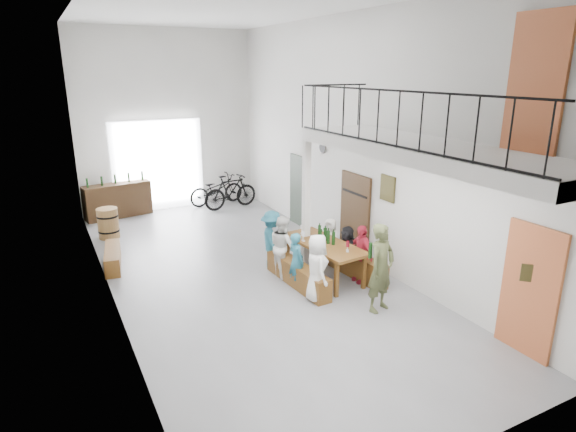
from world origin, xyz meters
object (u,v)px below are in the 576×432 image
tasting_table (324,246)px  bench_inner (297,274)px  side_bench (113,258)px  serving_counter (118,200)px  host_standing (381,268)px  bicycle_near (216,190)px  oak_barrel (108,223)px

tasting_table → bench_inner: size_ratio=1.03×
tasting_table → side_bench: size_ratio=1.44×
side_bench → serving_counter: serving_counter is taller
bench_inner → host_standing: bearing=-65.4°
tasting_table → bench_inner: 0.83m
serving_counter → host_standing: bearing=-78.3°
serving_counter → bicycle_near: (3.10, -0.05, -0.01)m
host_standing → bicycle_near: 8.36m
tasting_table → bicycle_near: 6.64m
bicycle_near → tasting_table: bearing=172.5°
tasting_table → serving_counter: (-3.17, 6.68, -0.20)m
serving_counter → oak_barrel: bearing=-115.9°
bench_inner → side_bench: 4.28m
host_standing → side_bench: bearing=115.6°
side_bench → host_standing: (4.07, -4.44, 0.63)m
bench_inner → oak_barrel: size_ratio=2.54×
tasting_table → serving_counter: 7.40m
tasting_table → host_standing: host_standing is taller
bench_inner → bicycle_near: (0.62, 6.71, 0.26)m
bench_inner → bicycle_near: size_ratio=1.09×
tasting_table → bench_inner: tasting_table is taller
bench_inner → serving_counter: bearing=107.4°
bench_inner → bicycle_near: bicycle_near is taller
bench_inner → host_standing: size_ratio=1.23×
bench_inner → serving_counter: size_ratio=1.06×
host_standing → bicycle_near: size_ratio=0.88×
bench_inner → bicycle_near: 6.75m
tasting_table → oak_barrel: bearing=122.4°
side_bench → host_standing: size_ratio=0.88×
oak_barrel → bicycle_near: bicycle_near is taller
host_standing → bicycle_near: bearing=74.6°
oak_barrel → host_standing: host_standing is taller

